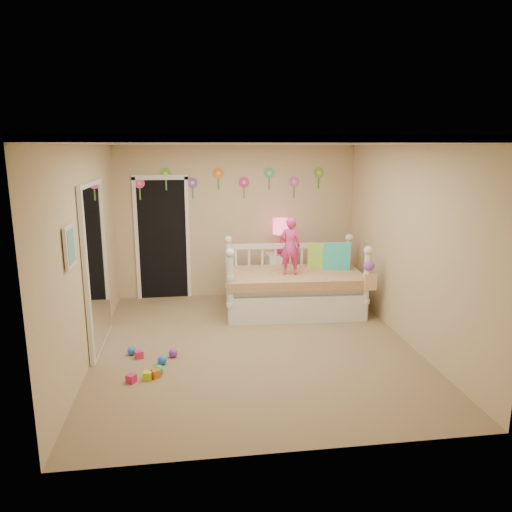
{
  "coord_description": "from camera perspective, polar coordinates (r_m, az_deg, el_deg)",
  "views": [
    {
      "loc": [
        -0.77,
        -5.75,
        2.51
      ],
      "look_at": [
        0.1,
        0.6,
        1.05
      ],
      "focal_mm": 33.65,
      "sensor_mm": 36.0,
      "label": 1
    }
  ],
  "objects": [
    {
      "name": "wall_picture",
      "position": [
        5.09,
        -21.3,
        1.07
      ],
      "size": [
        0.05,
        0.34,
        0.42
      ],
      "primitive_type": "cube",
      "color": "white",
      "rests_on": "left_wall"
    },
    {
      "name": "crown_molding",
      "position": [
        5.8,
        -0.18,
        13.43
      ],
      "size": [
        4.0,
        4.5,
        0.06
      ],
      "primitive_type": null,
      "color": "white",
      "rests_on": "ceiling"
    },
    {
      "name": "mirror_closet",
      "position": [
        6.34,
        -18.41,
        -1.16
      ],
      "size": [
        0.07,
        1.3,
        2.1
      ],
      "primitive_type": "cube",
      "color": "white",
      "rests_on": "left_wall"
    },
    {
      "name": "closet_doorway",
      "position": [
        8.13,
        -11.06,
        2.14
      ],
      "size": [
        0.9,
        0.04,
        2.07
      ],
      "primitive_type": "cube",
      "color": "black",
      "rests_on": "back_wall"
    },
    {
      "name": "left_wall",
      "position": [
        6.0,
        -19.45,
        0.46
      ],
      "size": [
        0.01,
        4.5,
        2.6
      ],
      "primitive_type": "cube",
      "color": "tan",
      "rests_on": "floor"
    },
    {
      "name": "child",
      "position": [
        7.17,
        4.06,
        1.17
      ],
      "size": [
        0.34,
        0.25,
        0.87
      ],
      "primitive_type": "imported",
      "rotation": [
        0.0,
        0.0,
        3.0
      ],
      "color": "#ED368B",
      "rests_on": "daybed"
    },
    {
      "name": "pillow_turquoise",
      "position": [
        7.59,
        9.54,
        -0.06
      ],
      "size": [
        0.44,
        0.24,
        0.41
      ],
      "primitive_type": "cube",
      "rotation": [
        0.0,
        0.0,
        -0.26
      ],
      "color": "#28BCC9",
      "rests_on": "daybed"
    },
    {
      "name": "right_wall",
      "position": [
        6.5,
        17.6,
        1.49
      ],
      "size": [
        0.01,
        4.5,
        2.6
      ],
      "primitive_type": "cube",
      "color": "tan",
      "rests_on": "floor"
    },
    {
      "name": "back_wall",
      "position": [
        8.13,
        -2.28,
        4.26
      ],
      "size": [
        4.0,
        0.01,
        2.6
      ],
      "primitive_type": "cube",
      "color": "tan",
      "rests_on": "floor"
    },
    {
      "name": "flower_decals",
      "position": [
        8.04,
        -2.96,
        8.75
      ],
      "size": [
        3.4,
        0.02,
        0.5
      ],
      "primitive_type": null,
      "color": "#B2668C",
      "rests_on": "back_wall"
    },
    {
      "name": "pillow_lime",
      "position": [
        7.68,
        7.72,
        0.04
      ],
      "size": [
        0.43,
        0.29,
        0.38
      ],
      "primitive_type": "cube",
      "rotation": [
        0.0,
        0.0,
        -0.39
      ],
      "color": "#A9E846",
      "rests_on": "daybed"
    },
    {
      "name": "hanging_bag",
      "position": [
        7.11,
        13.26,
        -2.34
      ],
      "size": [
        0.2,
        0.16,
        0.36
      ],
      "primitive_type": null,
      "color": "beige",
      "rests_on": "daybed"
    },
    {
      "name": "ceiling",
      "position": [
        5.8,
        -0.18,
        13.72
      ],
      "size": [
        4.0,
        4.5,
        0.01
      ],
      "primitive_type": "cube",
      "color": "white",
      "rests_on": "floor"
    },
    {
      "name": "floor",
      "position": [
        6.32,
        -0.16,
        -10.56
      ],
      "size": [
        4.0,
        4.5,
        0.01
      ],
      "primitive_type": "cube",
      "color": "#7F684C",
      "rests_on": "ground"
    },
    {
      "name": "daybed",
      "position": [
        7.4,
        4.51,
        -2.42
      ],
      "size": [
        2.15,
        1.23,
        1.14
      ],
      "primitive_type": null,
      "rotation": [
        0.0,
        0.0,
        -0.05
      ],
      "color": "white",
      "rests_on": "floor"
    },
    {
      "name": "toy_scatter",
      "position": [
        5.65,
        -13.56,
        -13.33
      ],
      "size": [
        0.85,
        1.33,
        0.11
      ],
      "primitive_type": null,
      "rotation": [
        0.0,
        0.0,
        -0.04
      ],
      "color": "#996666",
      "rests_on": "floor"
    },
    {
      "name": "nightstand",
      "position": [
        8.11,
        2.9,
        -2.39
      ],
      "size": [
        0.5,
        0.41,
        0.77
      ],
      "primitive_type": "cube",
      "rotation": [
        0.0,
        0.0,
        0.13
      ],
      "color": "white",
      "rests_on": "floor"
    },
    {
      "name": "table_lamp",
      "position": [
        7.95,
        2.97,
        3.02
      ],
      "size": [
        0.27,
        0.27,
        0.59
      ],
      "color": "#D31C6B",
      "rests_on": "nightstand"
    }
  ]
}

